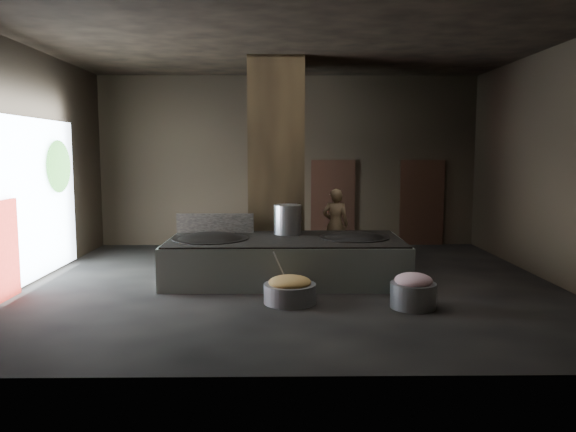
{
  "coord_description": "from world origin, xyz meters",
  "views": [
    {
      "loc": [
        -0.22,
        -10.53,
        2.5
      ],
      "look_at": [
        -0.06,
        0.41,
        1.25
      ],
      "focal_mm": 35.0,
      "sensor_mm": 36.0,
      "label": 1
    }
  ],
  "objects_px": {
    "veg_basin": "(290,293)",
    "meat_basin": "(413,295)",
    "stock_pot": "(287,219)",
    "hearth_platform": "(285,260)",
    "wok_left": "(211,243)",
    "cook": "(335,224)",
    "wok_right": "(354,242)"
  },
  "relations": [
    {
      "from": "stock_pot",
      "to": "hearth_platform",
      "type": "bearing_deg",
      "value": -95.19
    },
    {
      "from": "stock_pot",
      "to": "veg_basin",
      "type": "relative_size",
      "value": 0.69
    },
    {
      "from": "hearth_platform",
      "to": "meat_basin",
      "type": "height_order",
      "value": "hearth_platform"
    },
    {
      "from": "wok_right",
      "to": "stock_pot",
      "type": "distance_m",
      "value": 1.44
    },
    {
      "from": "wok_left",
      "to": "stock_pot",
      "type": "relative_size",
      "value": 2.42
    },
    {
      "from": "hearth_platform",
      "to": "cook",
      "type": "xyz_separation_m",
      "value": [
        1.19,
        2.07,
        0.43
      ]
    },
    {
      "from": "wok_left",
      "to": "veg_basin",
      "type": "bearing_deg",
      "value": -47.38
    },
    {
      "from": "hearth_platform",
      "to": "veg_basin",
      "type": "distance_m",
      "value": 1.71
    },
    {
      "from": "cook",
      "to": "meat_basin",
      "type": "relative_size",
      "value": 2.26
    },
    {
      "from": "hearth_platform",
      "to": "cook",
      "type": "distance_m",
      "value": 2.43
    },
    {
      "from": "hearth_platform",
      "to": "cook",
      "type": "height_order",
      "value": "cook"
    },
    {
      "from": "wok_left",
      "to": "wok_right",
      "type": "bearing_deg",
      "value": 2.05
    },
    {
      "from": "cook",
      "to": "stock_pot",
      "type": "bearing_deg",
      "value": 60.6
    },
    {
      "from": "meat_basin",
      "to": "veg_basin",
      "type": "bearing_deg",
      "value": 171.05
    },
    {
      "from": "hearth_platform",
      "to": "wok_left",
      "type": "distance_m",
      "value": 1.49
    },
    {
      "from": "wok_left",
      "to": "stock_pot",
      "type": "xyz_separation_m",
      "value": [
        1.5,
        0.6,
        0.38
      ]
    },
    {
      "from": "veg_basin",
      "to": "hearth_platform",
      "type": "bearing_deg",
      "value": 92.03
    },
    {
      "from": "wok_left",
      "to": "meat_basin",
      "type": "bearing_deg",
      "value": -29.2
    },
    {
      "from": "wok_right",
      "to": "meat_basin",
      "type": "height_order",
      "value": "wok_right"
    },
    {
      "from": "cook",
      "to": "hearth_platform",
      "type": "bearing_deg",
      "value": 67.55
    },
    {
      "from": "hearth_platform",
      "to": "meat_basin",
      "type": "relative_size",
      "value": 6.24
    },
    {
      "from": "wok_left",
      "to": "cook",
      "type": "bearing_deg",
      "value": 38.84
    },
    {
      "from": "cook",
      "to": "meat_basin",
      "type": "distance_m",
      "value": 4.21
    },
    {
      "from": "hearth_platform",
      "to": "cook",
      "type": "bearing_deg",
      "value": 60.67
    },
    {
      "from": "wok_right",
      "to": "veg_basin",
      "type": "relative_size",
      "value": 1.54
    },
    {
      "from": "wok_left",
      "to": "veg_basin",
      "type": "distance_m",
      "value": 2.31
    },
    {
      "from": "wok_right",
      "to": "stock_pot",
      "type": "relative_size",
      "value": 2.25
    },
    {
      "from": "hearth_platform",
      "to": "wok_right",
      "type": "xyz_separation_m",
      "value": [
        1.35,
        0.05,
        0.35
      ]
    },
    {
      "from": "stock_pot",
      "to": "meat_basin",
      "type": "distance_m",
      "value": 3.37
    },
    {
      "from": "wok_left",
      "to": "cook",
      "type": "distance_m",
      "value": 3.38
    },
    {
      "from": "veg_basin",
      "to": "meat_basin",
      "type": "xyz_separation_m",
      "value": [
        1.98,
        -0.31,
        0.04
      ]
    },
    {
      "from": "wok_left",
      "to": "wok_right",
      "type": "relative_size",
      "value": 1.07
    }
  ]
}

